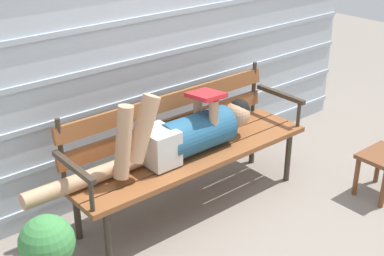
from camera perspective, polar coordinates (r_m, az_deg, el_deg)
The scene contains 6 objects.
ground_plane at distance 3.75m, azimuth 1.32°, elevation -9.30°, with size 12.00×12.00×0.00m, color gray.
house_siding at distance 3.71m, azimuth -5.33°, elevation 11.86°, with size 4.34×0.08×2.55m.
park_bench at distance 3.64m, azimuth -0.72°, elevation -1.64°, with size 1.83×0.50×0.85m.
reclining_person at distance 3.48m, azimuth -1.20°, elevation -0.78°, with size 1.71×0.26×0.54m.
footstool at distance 4.08m, azimuth 19.97°, elevation -3.55°, with size 0.36×0.28×0.34m.
potted_plant at distance 3.03m, azimuth -15.28°, elevation -12.98°, with size 0.30×0.30×0.52m.
Camera 1 is at (-2.05, -2.32, 2.11)m, focal length 49.27 mm.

